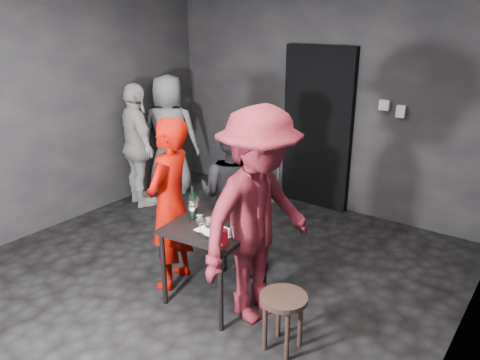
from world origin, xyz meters
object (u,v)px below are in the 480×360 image
Objects in this scene: wine_bottle at (193,204)px; bystander_cream at (137,140)px; hand_truck at (266,184)px; tasting_table at (214,234)px; stool at (283,306)px; woman_black at (234,194)px; man_maroon at (259,194)px; bystander_grey at (169,128)px; server_red at (170,198)px; breadstick_cup at (222,227)px.

bystander_cream is at bearing 150.26° from wine_bottle.
wine_bottle is at bearing -60.96° from hand_truck.
tasting_table reaches higher than stool.
woman_black is 0.88× the size of bystander_cream.
tasting_table is 0.63m from man_maroon.
bystander_grey reaches higher than wine_bottle.
server_red is 1.11× the size of woman_black.
woman_black is (-1.07, 0.80, 0.41)m from stool.
server_red is (-0.51, -0.01, 0.23)m from tasting_table.
hand_truck is 3.66× the size of breadstick_cup.
man_maroon reaches higher than stool.
hand_truck is 0.64× the size of server_red.
bystander_grey is 6.73× the size of wine_bottle.
server_red reaches higher than breadstick_cup.
woman_black is 2.37m from bystander_grey.
stool is at bearing 131.25° from woman_black.
stool is at bearing 67.39° from server_red.
hand_truck is 0.50× the size of man_maroon.
wine_bottle is (0.70, -2.30, 0.65)m from hand_truck.
man_maroon is 7.25× the size of breadstick_cup.
woman_black is at bearing 111.27° from tasting_table.
wine_bottle is (0.24, 0.05, -0.02)m from server_red.
bystander_cream reaches higher than hand_truck.
man_maroon is 7.90× the size of wine_bottle.
wine_bottle reaches higher than tasting_table.
bystander_cream is at bearing 64.74° from bystander_grey.
bystander_grey is (-1.76, 1.80, 0.07)m from server_red.
breadstick_cup is at bearing 159.18° from man_maroon.
tasting_table is at bearing 104.57° from man_maroon.
woman_black is (-0.23, 0.59, 0.14)m from tasting_table.
wine_bottle is at bearing 111.15° from bystander_grey.
woman_black is at bearing 140.67° from server_red.
woman_black is (0.74, -1.75, 0.58)m from hand_truck.
tasting_table is at bearing 77.06° from server_red.
server_red is (-1.35, 0.20, 0.50)m from stool.
bystander_grey is (-1.30, -0.55, 0.74)m from hand_truck.
server_red reaches higher than tasting_table.
breadstick_cup is (2.52, -1.40, -0.01)m from bystander_cream.
bystander_cream is at bearing -138.13° from server_red.
man_maroon is 1.24× the size of bystander_cream.
breadstick_cup is at bearing -178.05° from stool.
server_red is 2.52m from bystander_grey.
server_red is at bearing 168.31° from bystander_cream.
man_maroon is at bearing -46.53° from hand_truck.
bystander_cream is at bearing -27.82° from woman_black.
bystander_cream reaches higher than wine_bottle.
server_red reaches higher than hand_truck.
tasting_table is 2.45× the size of breadstick_cup.
breadstick_cup is (2.54, -2.02, -0.06)m from bystander_grey.
stool is 0.30× the size of woman_black.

